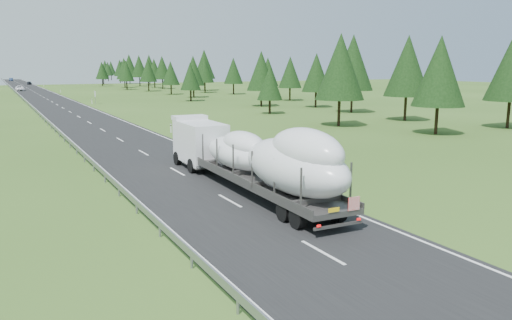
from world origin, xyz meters
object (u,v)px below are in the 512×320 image
distant_car_dark (29,83)px  distant_car_blue (11,79)px  distant_van (20,88)px  boat_truck (255,155)px  highway_sign (95,95)px

distant_car_dark → distant_car_blue: size_ratio=0.83×
distant_van → distant_car_dark: size_ratio=1.40×
boat_truck → distant_car_blue: size_ratio=4.29×
highway_sign → distant_car_dark: 124.10m
boat_truck → highway_sign: bearing=86.3°
boat_truck → distant_car_blue: bearing=90.8°
distant_car_blue → distant_van: bearing=-85.3°
distant_car_blue → boat_truck: bearing=-83.7°
highway_sign → distant_car_blue: size_ratio=0.55×
boat_truck → distant_car_dark: (1.11, 203.31, -1.67)m
distant_car_dark → distant_car_blue: distant_car_blue is taller
distant_van → boat_truck: bearing=-85.9°
highway_sign → boat_truck: size_ratio=0.13×
distant_van → highway_sign: bearing=-79.1°
boat_truck → distant_van: (-5.35, 146.52, -1.57)m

